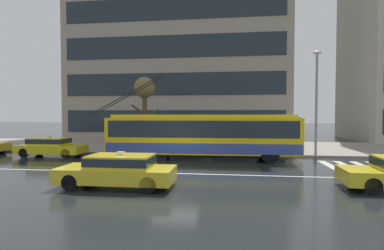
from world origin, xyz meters
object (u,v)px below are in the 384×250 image
(taxi_oncoming_near, at_px, (118,169))
(bus_shelter, at_px, (189,124))
(pedestrian_approaching_curb, at_px, (167,129))
(taxi_queued_behind_bus, at_px, (51,146))
(trolleybus, at_px, (203,135))
(pedestrian_at_shelter, at_px, (265,128))
(street_tree_bare, at_px, (145,92))
(street_lamp, at_px, (317,93))

(taxi_oncoming_near, height_order, bus_shelter, bus_shelter)
(pedestrian_approaching_curb, bearing_deg, taxi_queued_behind_bus, -157.14)
(trolleybus, height_order, taxi_oncoming_near, trolleybus)
(taxi_oncoming_near, height_order, pedestrian_at_shelter, pedestrian_at_shelter)
(bus_shelter, xyz_separation_m, street_tree_bare, (-3.37, -0.22, 2.47))
(taxi_queued_behind_bus, relative_size, pedestrian_at_shelter, 2.14)
(trolleybus, bearing_deg, street_lamp, 17.53)
(trolleybus, distance_m, street_tree_bare, 6.66)
(taxi_oncoming_near, xyz_separation_m, taxi_queued_behind_bus, (-7.66, 7.60, -0.00))
(taxi_queued_behind_bus, relative_size, street_tree_bare, 0.80)
(bus_shelter, relative_size, street_tree_bare, 0.64)
(taxi_queued_behind_bus, bearing_deg, bus_shelter, 23.21)
(pedestrian_approaching_curb, distance_m, street_tree_bare, 3.41)
(taxi_oncoming_near, height_order, street_tree_bare, street_tree_bare)
(pedestrian_at_shelter, height_order, street_lamp, street_lamp)
(bus_shelter, distance_m, street_lamp, 9.23)
(trolleybus, relative_size, street_lamp, 1.89)
(trolleybus, distance_m, taxi_oncoming_near, 8.11)
(bus_shelter, bearing_deg, street_tree_bare, -176.27)
(street_lamp, bearing_deg, taxi_oncoming_near, -135.17)
(bus_shelter, height_order, pedestrian_approaching_curb, bus_shelter)
(taxi_queued_behind_bus, height_order, pedestrian_approaching_curb, pedestrian_approaching_curb)
(taxi_queued_behind_bus, height_order, street_lamp, street_lamp)
(trolleybus, height_order, street_tree_bare, street_tree_bare)
(pedestrian_at_shelter, distance_m, pedestrian_approaching_curb, 7.08)
(trolleybus, bearing_deg, street_tree_bare, 143.46)
(taxi_oncoming_near, relative_size, bus_shelter, 1.26)
(street_lamp, bearing_deg, pedestrian_at_shelter, 165.18)
(trolleybus, relative_size, bus_shelter, 3.69)
(trolleybus, bearing_deg, pedestrian_approaching_curb, 133.72)
(pedestrian_at_shelter, bearing_deg, trolleybus, -142.16)
(trolleybus, height_order, pedestrian_at_shelter, trolleybus)
(taxi_oncoming_near, relative_size, pedestrian_approaching_curb, 2.27)
(taxi_oncoming_near, height_order, street_lamp, street_lamp)
(pedestrian_approaching_curb, relative_size, street_lamp, 0.29)
(trolleybus, xyz_separation_m, bus_shelter, (-1.41, 3.76, 0.53))
(trolleybus, relative_size, street_tree_bare, 2.38)
(pedestrian_approaching_curb, relative_size, street_tree_bare, 0.36)
(pedestrian_at_shelter, bearing_deg, pedestrian_approaching_curb, -178.64)
(taxi_oncoming_near, height_order, taxi_queued_behind_bus, same)
(trolleybus, relative_size, pedestrian_at_shelter, 6.36)
(pedestrian_at_shelter, distance_m, street_tree_bare, 9.34)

